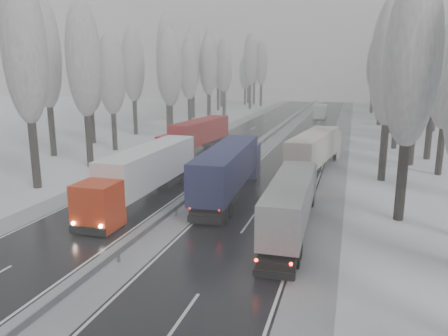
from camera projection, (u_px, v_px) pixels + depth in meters
The scene contains 58 objects.
ground at pixel (74, 299), 19.72m from camera, with size 260.00×260.00×0.00m, color white.
carriageway_right at pixel (287, 167), 46.34m from camera, with size 7.50×200.00×0.03m, color black.
carriageway_left at pixel (195, 162), 49.24m from camera, with size 7.50×200.00×0.03m, color black.
median_slush at pixel (240, 164), 47.79m from camera, with size 3.00×200.00×0.04m, color #96989D.
shoulder_right at pixel (335, 170), 44.97m from camera, with size 2.40×200.00×0.04m, color #96989D.
shoulder_left at pixel (155, 159), 50.61m from camera, with size 2.40×200.00×0.04m, color #96989D.
median_guardrail at pixel (240, 159), 47.65m from camera, with size 0.12×200.00×0.76m.
tree_16 at pixel (413, 61), 27.89m from camera, with size 3.60×3.60×16.53m.
tree_18 at pixel (391, 63), 38.66m from camera, with size 3.60×3.60×16.58m.
tree_19 at pixel (448, 78), 41.16m from camera, with size 3.60×3.60×14.57m.
tree_20 at pixel (419, 70), 45.45m from camera, with size 3.60×3.60×15.71m.
tree_21 at pixel (437, 53), 48.17m from camera, with size 3.60×3.60×18.62m.
tree_22 at pixel (400, 69), 55.44m from camera, with size 3.60×3.60×15.86m.
tree_23 at pixel (447, 81), 57.77m from camera, with size 3.60×3.60×13.55m.
tree_24 at pixel (405, 47), 59.62m from camera, with size 3.60×3.60×20.49m.
tree_26 at pixel (396, 57), 69.54m from camera, with size 3.60×3.60×18.78m.
tree_27 at pixel (440, 62), 71.47m from camera, with size 3.60×3.60×17.62m.
tree_28 at pixel (384, 56), 79.76m from camera, with size 3.60×3.60×19.62m.
tree_29 at pixel (424, 62), 81.67m from camera, with size 3.60×3.60×18.11m.
tree_30 at pixel (382, 63), 89.06m from camera, with size 3.60×3.60×17.86m.
tree_31 at pixel (411, 61), 91.07m from camera, with size 3.60×3.60×18.58m.
tree_32 at pixel (380, 65), 96.14m from camera, with size 3.60×3.60×17.33m.
tree_33 at pixel (393, 74), 99.44m from camera, with size 3.60×3.60×14.33m.
tree_34 at pixel (374, 65), 103.00m from camera, with size 3.60×3.60×17.63m.
tree_35 at pixel (415, 63), 104.11m from camera, with size 3.60×3.60×18.25m.
tree_36 at pixel (379, 58), 111.48m from camera, with size 3.60×3.60×20.23m.
tree_37 at pixel (406, 68), 113.83m from camera, with size 3.60×3.60×16.37m.
tree_38 at pixel (383, 65), 121.21m from camera, with size 3.60×3.60×17.97m.
tree_39 at pixel (392, 69), 124.43m from camera, with size 3.60×3.60×16.19m.
tree_56 at pixel (25, 51), 35.92m from camera, with size 3.60×3.60×18.12m.
tree_58 at pixel (84, 60), 44.45m from camera, with size 3.60×3.60×17.21m.
tree_59 at pixel (45, 55), 50.15m from camera, with size 3.60×3.60×18.41m.
tree_60 at pixel (111, 74), 54.52m from camera, with size 3.60×3.60×14.84m.
tree_61 at pixel (89, 78), 59.98m from camera, with size 3.60×3.60×13.95m.
tree_62 at pixel (170, 68), 62.22m from camera, with size 3.60×3.60×16.04m.
tree_63 at pixel (133, 65), 68.02m from camera, with size 3.60×3.60×16.88m.
tree_64 at pixel (167, 71), 71.90m from camera, with size 3.60×3.60×15.42m.
tree_65 at pixel (167, 56), 75.57m from camera, with size 3.60×3.60×19.48m.
tree_66 at pixel (189, 72), 80.91m from camera, with size 3.60×3.60×15.23m.
tree_67 at pixel (189, 65), 84.78m from camera, with size 3.60×3.60×17.09m.
tree_68 at pixel (208, 67), 86.61m from camera, with size 3.60×3.60×16.65m.
tree_69 at pixel (192, 59), 91.31m from camera, with size 3.60×3.60×19.35m.
tree_70 at pixel (224, 66), 95.91m from camera, with size 3.60×3.60×17.09m.
tree_71 at pixel (209, 59), 100.61m from camera, with size 3.60×3.60×19.61m.
tree_72 at pixel (225, 72), 105.65m from camera, with size 3.60×3.60×15.11m.
tree_73 at pixel (218, 66), 109.89m from camera, with size 3.60×3.60×17.22m.
tree_74 at pixel (250, 60), 114.04m from camera, with size 3.60×3.60×19.68m.
tree_75 at pixel (221, 63), 120.45m from camera, with size 3.60×3.60×18.60m.
tree_76 at pixel (261, 63), 122.70m from camera, with size 3.60×3.60×18.55m.
tree_77 at pixel (245, 73), 128.59m from camera, with size 3.60×3.60×14.32m.
tree_78 at pixel (254, 61), 129.70m from camera, with size 3.60×3.60×19.55m.
tree_79 at pixel (248, 67), 134.55m from camera, with size 3.60×3.60×17.07m.
truck_grey_tarp at pixel (292, 199), 27.87m from camera, with size 2.55×14.13×3.61m.
truck_blue_box at pixel (230, 167), 35.31m from camera, with size 3.52×16.64×4.24m.
truck_cream_box at pixel (316, 149), 44.19m from camera, with size 4.51×15.89×4.04m.
box_truck_distant at pixel (320, 111), 92.96m from camera, with size 2.42×7.84×2.93m.
truck_red_white at pixel (145, 171), 33.96m from camera, with size 2.66×16.19×4.14m.
truck_red_red at pixel (197, 134), 53.89m from camera, with size 3.94×15.82×4.02m.
Camera 1 is at (11.59, -15.28, 10.13)m, focal length 35.00 mm.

